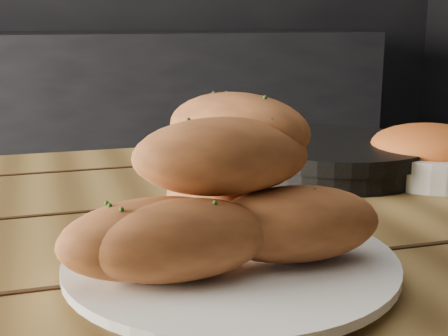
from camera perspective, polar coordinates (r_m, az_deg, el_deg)
counter at (r=2.71m, az=-16.13°, el=2.24°), size 2.80×0.60×0.90m
table at (r=0.73m, az=10.01°, el=-11.69°), size 1.56×0.87×0.75m
plate at (r=0.53m, az=0.61°, el=-8.90°), size 0.28×0.28×0.02m
bread_rolls at (r=0.51m, az=-0.73°, el=-2.81°), size 0.27×0.19×0.13m
skillet at (r=0.89m, az=10.28°, el=1.07°), size 0.39×0.26×0.05m
bowl at (r=0.89m, az=18.36°, el=1.21°), size 0.19×0.19×0.07m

